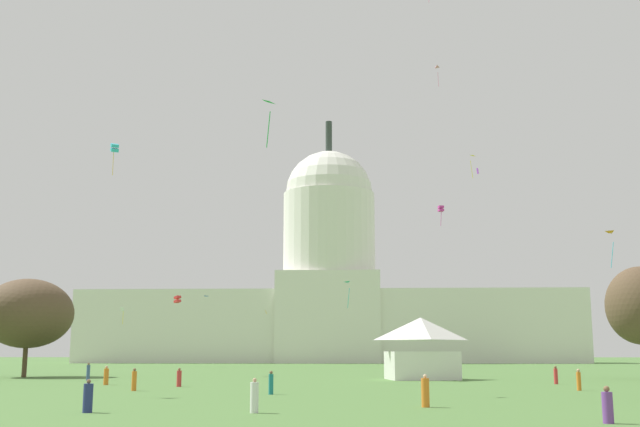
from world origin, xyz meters
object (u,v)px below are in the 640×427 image
at_px(kite_cyan_mid, 115,148).
at_px(kite_magenta_mid, 441,209).
at_px(capitol_building, 329,295).
at_px(person_white_front_right, 254,397).
at_px(person_teal_mid_center, 271,383).
at_px(person_orange_edge_east, 579,380).
at_px(person_denim_back_right, 88,372).
at_px(kite_pink_high, 440,70).
at_px(kite_blue_low, 204,297).
at_px(person_red_lawn_far_right, 179,378).
at_px(kite_turquoise_low, 350,285).
at_px(person_navy_back_center, 88,398).
at_px(kite_red_low, 177,299).
at_px(kite_gold_low, 266,312).
at_px(kite_yellow_mid, 470,159).
at_px(kite_violet_high, 478,171).
at_px(event_tent, 421,348).
at_px(kite_orange_low, 614,235).
at_px(person_orange_front_center, 134,380).
at_px(tree_west_far, 28,313).
at_px(person_orange_edge_west, 106,376).
at_px(person_red_near_tree_east, 556,376).
at_px(kite_white_low, 122,311).
at_px(person_orange_mid_right, 425,392).
at_px(kite_green_mid, 265,110).
at_px(person_purple_near_tree_west, 608,407).

relative_size(kite_cyan_mid, kite_magenta_mid, 1.35).
distance_m(capitol_building, person_white_front_right, 172.81).
bearing_deg(person_teal_mid_center, kite_cyan_mid, 73.37).
bearing_deg(person_orange_edge_east, person_denim_back_right, -80.41).
relative_size(kite_pink_high, kite_blue_low, 2.11).
bearing_deg(person_red_lawn_far_right, capitol_building, -48.92).
xyz_separation_m(person_white_front_right, kite_turquoise_low, (3.74, 80.98, 12.09)).
bearing_deg(person_navy_back_center, kite_red_low, 118.01).
height_order(kite_gold_low, kite_yellow_mid, kite_yellow_mid).
bearing_deg(kite_gold_low, person_navy_back_center, -134.46).
height_order(kite_gold_low, kite_violet_high, kite_violet_high).
relative_size(event_tent, kite_orange_low, 2.00).
relative_size(event_tent, person_orange_front_center, 4.87).
bearing_deg(person_red_lawn_far_right, person_navy_back_center, 138.03).
height_order(tree_west_far, person_orange_front_center, tree_west_far).
distance_m(person_orange_edge_west, person_white_front_right, 35.60).
height_order(event_tent, kite_turquoise_low, kite_turquoise_low).
bearing_deg(capitol_building, person_denim_back_right, -98.43).
bearing_deg(person_orange_front_center, kite_orange_low, 14.96).
bearing_deg(person_red_near_tree_east, kite_turquoise_low, -139.86).
distance_m(capitol_building, person_orange_front_center, 152.32).
bearing_deg(person_red_near_tree_east, person_denim_back_right, -80.03).
bearing_deg(event_tent, kite_turquoise_low, 94.25).
relative_size(kite_white_low, kite_violet_high, 2.46).
relative_size(person_orange_front_center, kite_blue_low, 1.06).
bearing_deg(person_red_lawn_far_right, kite_white_low, -25.55).
relative_size(person_teal_mid_center, person_orange_mid_right, 0.94).
xyz_separation_m(person_denim_back_right, person_red_lawn_far_right, (12.27, -13.14, -0.13)).
bearing_deg(kite_yellow_mid, kite_blue_low, -89.62).
height_order(person_orange_edge_east, kite_violet_high, kite_violet_high).
relative_size(kite_pink_high, kite_white_low, 1.09).
height_order(tree_west_far, person_orange_mid_right, tree_west_far).
distance_m(kite_magenta_mid, kite_green_mid, 74.02).
height_order(person_white_front_right, kite_violet_high, kite_violet_high).
bearing_deg(person_purple_near_tree_west, capitol_building, -117.98).
xyz_separation_m(capitol_building, kite_pink_high, (22.63, -76.93, 34.16)).
height_order(person_white_front_right, person_orange_mid_right, person_orange_mid_right).
bearing_deg(person_white_front_right, tree_west_far, -162.59).
height_order(person_red_near_tree_east, person_red_lawn_far_right, person_red_near_tree_east).
xyz_separation_m(event_tent, person_red_near_tree_east, (11.15, -11.07, -2.51)).
xyz_separation_m(person_red_near_tree_east, kite_gold_low, (-35.55, 77.82, 9.69)).
height_order(tree_west_far, kite_cyan_mid, kite_cyan_mid).
xyz_separation_m(person_orange_edge_east, kite_green_mid, (-23.34, -4.74, 20.01)).
bearing_deg(event_tent, kite_red_low, 114.42).
xyz_separation_m(kite_cyan_mid, kite_violet_high, (56.98, 55.39, 9.18)).
relative_size(person_navy_back_center, kite_white_low, 0.51).
bearing_deg(kite_blue_low, person_white_front_right, -30.00).
bearing_deg(kite_gold_low, kite_blue_low, 74.55).
xyz_separation_m(person_denim_back_right, kite_red_low, (-7.22, 68.78, 11.91)).
xyz_separation_m(capitol_building, kite_cyan_mid, (-24.73, -109.68, 11.83)).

